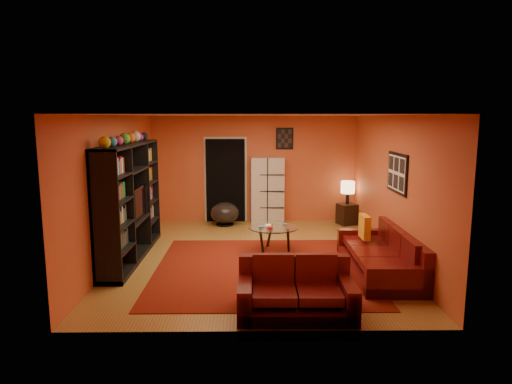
{
  "coord_description": "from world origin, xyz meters",
  "views": [
    {
      "loc": [
        -0.1,
        -8.18,
        2.56
      ],
      "look_at": [
        0.01,
        0.1,
        1.2
      ],
      "focal_mm": 32.0,
      "sensor_mm": 36.0,
      "label": 1
    }
  ],
  "objects_px": {
    "side_table": "(347,214)",
    "tv": "(134,203)",
    "table_lamp": "(348,188)",
    "sofa": "(384,256)",
    "entertainment_unit": "(130,201)",
    "loveseat": "(295,291)",
    "coffee_table": "(273,229)",
    "bowl_chair": "(225,213)",
    "storage_cabinet": "(267,190)"
  },
  "relations": [
    {
      "from": "bowl_chair",
      "to": "entertainment_unit",
      "type": "bearing_deg",
      "value": -122.21
    },
    {
      "from": "sofa",
      "to": "storage_cabinet",
      "type": "height_order",
      "value": "storage_cabinet"
    },
    {
      "from": "sofa",
      "to": "loveseat",
      "type": "xyz_separation_m",
      "value": [
        -1.64,
        -1.53,
        0.0
      ]
    },
    {
      "from": "entertainment_unit",
      "to": "tv",
      "type": "distance_m",
      "value": 0.08
    },
    {
      "from": "sofa",
      "to": "loveseat",
      "type": "height_order",
      "value": "same"
    },
    {
      "from": "bowl_chair",
      "to": "storage_cabinet",
      "type": "bearing_deg",
      "value": 16.33
    },
    {
      "from": "table_lamp",
      "to": "sofa",
      "type": "bearing_deg",
      "value": -91.72
    },
    {
      "from": "storage_cabinet",
      "to": "tv",
      "type": "bearing_deg",
      "value": -135.78
    },
    {
      "from": "tv",
      "to": "coffee_table",
      "type": "bearing_deg",
      "value": -83.67
    },
    {
      "from": "coffee_table",
      "to": "bowl_chair",
      "type": "bearing_deg",
      "value": 115.76
    },
    {
      "from": "loveseat",
      "to": "coffee_table",
      "type": "relative_size",
      "value": 1.59
    },
    {
      "from": "coffee_table",
      "to": "bowl_chair",
      "type": "relative_size",
      "value": 1.42
    },
    {
      "from": "sofa",
      "to": "table_lamp",
      "type": "height_order",
      "value": "table_lamp"
    },
    {
      "from": "loveseat",
      "to": "sofa",
      "type": "bearing_deg",
      "value": -46.17
    },
    {
      "from": "entertainment_unit",
      "to": "tv",
      "type": "xyz_separation_m",
      "value": [
        0.05,
        0.04,
        -0.04
      ]
    },
    {
      "from": "sofa",
      "to": "bowl_chair",
      "type": "distance_m",
      "value": 4.42
    },
    {
      "from": "storage_cabinet",
      "to": "table_lamp",
      "type": "relative_size",
      "value": 2.91
    },
    {
      "from": "side_table",
      "to": "storage_cabinet",
      "type": "bearing_deg",
      "value": 173.11
    },
    {
      "from": "tv",
      "to": "side_table",
      "type": "xyz_separation_m",
      "value": [
        4.47,
        2.53,
        -0.76
      ]
    },
    {
      "from": "bowl_chair",
      "to": "table_lamp",
      "type": "xyz_separation_m",
      "value": [
        2.95,
        0.07,
        0.6
      ]
    },
    {
      "from": "coffee_table",
      "to": "bowl_chair",
      "type": "distance_m",
      "value": 2.42
    },
    {
      "from": "tv",
      "to": "bowl_chair",
      "type": "height_order",
      "value": "tv"
    },
    {
      "from": "coffee_table",
      "to": "table_lamp",
      "type": "height_order",
      "value": "table_lamp"
    },
    {
      "from": "tv",
      "to": "loveseat",
      "type": "distance_m",
      "value": 3.74
    },
    {
      "from": "bowl_chair",
      "to": "side_table",
      "type": "bearing_deg",
      "value": 1.32
    },
    {
      "from": "side_table",
      "to": "bowl_chair",
      "type": "bearing_deg",
      "value": -178.68
    },
    {
      "from": "entertainment_unit",
      "to": "side_table",
      "type": "distance_m",
      "value": 5.26
    },
    {
      "from": "tv",
      "to": "bowl_chair",
      "type": "relative_size",
      "value": 1.49
    },
    {
      "from": "entertainment_unit",
      "to": "loveseat",
      "type": "bearing_deg",
      "value": -40.98
    },
    {
      "from": "loveseat",
      "to": "storage_cabinet",
      "type": "bearing_deg",
      "value": 2.82
    },
    {
      "from": "storage_cabinet",
      "to": "side_table",
      "type": "xyz_separation_m",
      "value": [
        1.92,
        -0.23,
        -0.55
      ]
    },
    {
      "from": "entertainment_unit",
      "to": "side_table",
      "type": "xyz_separation_m",
      "value": [
        4.52,
        2.57,
        -0.8
      ]
    },
    {
      "from": "side_table",
      "to": "tv",
      "type": "bearing_deg",
      "value": -150.52
    },
    {
      "from": "sofa",
      "to": "bowl_chair",
      "type": "height_order",
      "value": "sofa"
    },
    {
      "from": "table_lamp",
      "to": "entertainment_unit",
      "type": "bearing_deg",
      "value": -150.4
    },
    {
      "from": "entertainment_unit",
      "to": "storage_cabinet",
      "type": "bearing_deg",
      "value": 47.14
    },
    {
      "from": "tv",
      "to": "side_table",
      "type": "bearing_deg",
      "value": -60.52
    },
    {
      "from": "storage_cabinet",
      "to": "side_table",
      "type": "height_order",
      "value": "storage_cabinet"
    },
    {
      "from": "tv",
      "to": "coffee_table",
      "type": "height_order",
      "value": "tv"
    },
    {
      "from": "entertainment_unit",
      "to": "coffee_table",
      "type": "relative_size",
      "value": 3.12
    },
    {
      "from": "tv",
      "to": "table_lamp",
      "type": "relative_size",
      "value": 1.83
    },
    {
      "from": "tv",
      "to": "table_lamp",
      "type": "xyz_separation_m",
      "value": [
        4.47,
        2.53,
        -0.12
      ]
    },
    {
      "from": "entertainment_unit",
      "to": "bowl_chair",
      "type": "height_order",
      "value": "entertainment_unit"
    },
    {
      "from": "sofa",
      "to": "table_lamp",
      "type": "relative_size",
      "value": 4.36
    },
    {
      "from": "coffee_table",
      "to": "storage_cabinet",
      "type": "height_order",
      "value": "storage_cabinet"
    },
    {
      "from": "sofa",
      "to": "bowl_chair",
      "type": "relative_size",
      "value": 3.56
    },
    {
      "from": "tv",
      "to": "loveseat",
      "type": "relative_size",
      "value": 0.66
    },
    {
      "from": "storage_cabinet",
      "to": "bowl_chair",
      "type": "relative_size",
      "value": 2.37
    },
    {
      "from": "entertainment_unit",
      "to": "sofa",
      "type": "distance_m",
      "value": 4.57
    },
    {
      "from": "loveseat",
      "to": "side_table",
      "type": "bearing_deg",
      "value": -18.42
    }
  ]
}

